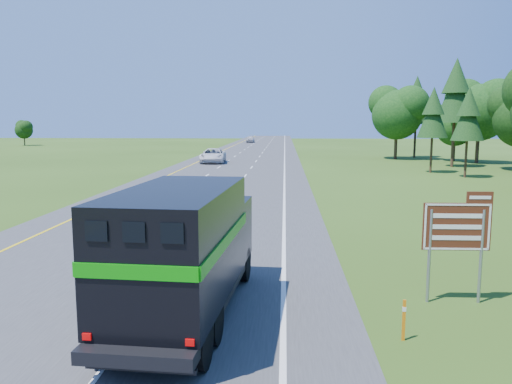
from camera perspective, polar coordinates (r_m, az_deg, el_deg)
road at (r=58.71m, az=-2.10°, el=3.08°), size 15.00×260.00×0.04m
lane_markings at (r=58.70m, az=-2.10°, el=3.11°), size 11.15×260.00×0.01m
horse_truck at (r=12.83m, az=-8.11°, el=-6.32°), size 2.92×7.87×3.42m
white_suv at (r=62.08m, az=-4.93°, el=4.16°), size 3.28×6.51×1.77m
far_car at (r=123.80m, az=-0.66°, el=6.05°), size 1.97×4.82×1.64m
exit_sign at (r=14.86m, az=22.07°, el=-4.16°), size 1.86×0.11×3.15m
delineator at (r=12.34m, az=16.54°, el=-13.72°), size 0.08×0.04×0.98m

